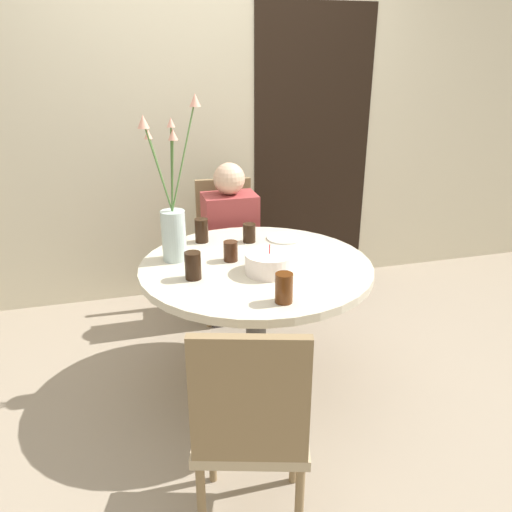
% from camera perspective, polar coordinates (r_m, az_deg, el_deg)
% --- Properties ---
extents(ground_plane, '(16.00, 16.00, 0.00)m').
position_cam_1_polar(ground_plane, '(2.86, 0.00, -14.32)').
color(ground_plane, gray).
extents(wall_back, '(8.00, 0.05, 2.60)m').
position_cam_1_polar(wall_back, '(3.63, -5.80, 15.55)').
color(wall_back, beige).
rests_on(wall_back, ground_plane).
extents(doorway_panel, '(0.90, 0.01, 2.05)m').
position_cam_1_polar(doorway_panel, '(3.86, 6.42, 11.75)').
color(doorway_panel, black).
rests_on(doorway_panel, ground_plane).
extents(dining_table, '(1.17, 1.17, 0.72)m').
position_cam_1_polar(dining_table, '(2.56, 0.00, -3.41)').
color(dining_table, beige).
rests_on(dining_table, ground_plane).
extents(chair_near_front, '(0.42, 0.42, 0.92)m').
position_cam_1_polar(chair_near_front, '(3.44, -3.39, 1.92)').
color(chair_near_front, tan).
rests_on(chair_near_front, ground_plane).
extents(chair_left_flank, '(0.50, 0.50, 0.92)m').
position_cam_1_polar(chair_left_flank, '(1.80, -0.61, -18.40)').
color(chair_left_flank, tan).
rests_on(chair_left_flank, ground_plane).
extents(birthday_cake, '(0.24, 0.24, 0.14)m').
position_cam_1_polar(birthday_cake, '(2.39, 1.55, -0.79)').
color(birthday_cake, white).
rests_on(birthday_cake, dining_table).
extents(flower_vase, '(0.31, 0.22, 0.81)m').
position_cam_1_polar(flower_vase, '(2.52, -9.46, 4.12)').
color(flower_vase, '#B2C6C1').
rests_on(flower_vase, dining_table).
extents(side_plate, '(0.20, 0.20, 0.01)m').
position_cam_1_polar(side_plate, '(2.85, 3.29, 2.05)').
color(side_plate, silver).
rests_on(side_plate, dining_table).
extents(drink_glass_0, '(0.07, 0.07, 0.10)m').
position_cam_1_polar(drink_glass_0, '(2.53, -2.92, 0.56)').
color(drink_glass_0, '#33190C').
rests_on(drink_glass_0, dining_table).
extents(drink_glass_1, '(0.07, 0.07, 0.13)m').
position_cam_1_polar(drink_glass_1, '(2.80, -6.24, 2.91)').
color(drink_glass_1, black).
rests_on(drink_glass_1, dining_table).
extents(drink_glass_2, '(0.08, 0.08, 0.13)m').
position_cam_1_polar(drink_glass_2, '(2.33, -7.22, -1.09)').
color(drink_glass_2, black).
rests_on(drink_glass_2, dining_table).
extents(drink_glass_3, '(0.07, 0.07, 0.11)m').
position_cam_1_polar(drink_glass_3, '(2.78, -0.79, 2.65)').
color(drink_glass_3, black).
rests_on(drink_glass_3, dining_table).
extents(drink_glass_4, '(0.08, 0.08, 0.13)m').
position_cam_1_polar(drink_glass_4, '(2.09, 3.11, -3.68)').
color(drink_glass_4, '#51280F').
rests_on(drink_glass_4, dining_table).
extents(person_woman, '(0.34, 0.24, 1.08)m').
position_cam_1_polar(person_woman, '(3.29, -2.93, 0.76)').
color(person_woman, '#383333').
rests_on(person_woman, ground_plane).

